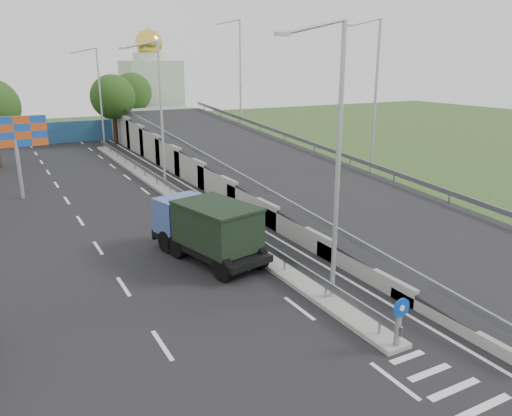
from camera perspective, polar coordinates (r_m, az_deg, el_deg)
ground at (r=15.98m, az=21.40°, el=-18.64°), size 160.00×160.00×0.00m
road_surface at (r=30.34m, az=-12.63°, el=-1.03°), size 26.00×90.00×0.04m
median at (r=34.83m, az=-9.75°, el=1.56°), size 1.00×44.00×0.20m
overpass_ramp at (r=37.45m, az=1.07°, el=5.42°), size 10.00×50.00×3.50m
median_guardrail at (r=34.68m, az=-9.80°, el=2.59°), size 0.09×44.00×0.71m
sign_bollard at (r=16.66m, az=16.01°, el=-12.40°), size 0.64×0.23×1.67m
lamp_post_near at (r=17.89m, az=8.94°, el=6.32°), size 2.74×0.18×10.08m
lamp_post_mid at (r=35.78m, az=-11.09°, el=11.17°), size 2.74×0.18×10.08m
lamp_post_far at (r=55.14m, az=-17.59°, el=12.46°), size 2.74×0.18×10.08m
blue_wall at (r=60.85m, az=-22.17°, el=7.95°), size 30.00×0.50×2.40m
church at (r=71.14m, az=-11.86°, el=13.18°), size 7.00×7.00×13.80m
billboard at (r=36.34m, az=-25.86°, el=7.35°), size 4.00×0.24×5.50m
tree_median_far at (r=57.52m, az=-16.06°, el=12.09°), size 4.80×4.80×7.60m
tree_ramp_far at (r=65.25m, az=-13.97°, el=12.68°), size 4.80×4.80×7.60m
dump_truck at (r=23.09m, az=-5.65°, el=-2.19°), size 3.67×6.71×2.80m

